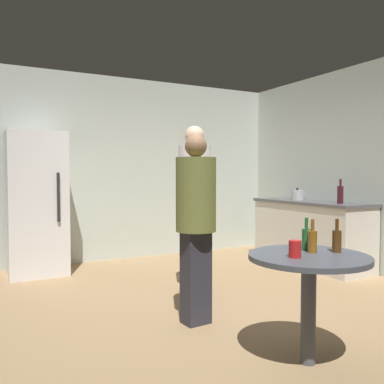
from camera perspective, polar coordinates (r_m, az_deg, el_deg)
ground_plane at (r=4.00m, az=1.27°, el=-16.77°), size 5.20×5.20×0.10m
wall_back at (r=6.21m, az=-10.62°, el=3.20°), size 5.32×0.06×2.70m
refrigerator at (r=5.55m, az=-20.79°, el=-1.48°), size 0.70×0.68×1.80m
kitchen_counter at (r=5.98m, az=16.13°, el=-5.46°), size 0.64×1.80×0.90m
kettle at (r=6.06m, az=14.42°, el=-0.40°), size 0.24×0.17×0.18m
wine_bottle_on_counter at (r=5.48m, az=19.90°, el=-0.28°), size 0.08×0.08×0.31m
foreground_table at (r=2.89m, az=15.92°, el=-10.43°), size 0.80×0.80×0.73m
beer_bottle_amber at (r=2.93m, az=16.38°, el=-6.49°), size 0.06×0.06×0.23m
beer_bottle_brown at (r=3.00m, az=19.47°, el=-6.32°), size 0.06×0.06×0.23m
beer_bottle_green at (r=3.02m, az=15.58°, el=-6.21°), size 0.06×0.06×0.23m
plastic_cup_red at (r=2.74m, az=14.10°, el=-7.68°), size 0.08×0.08×0.11m
person_in_olive_shirt at (r=3.47m, az=0.54°, el=-3.11°), size 0.37×0.37×1.60m
person_in_white_shirt at (r=4.36m, az=0.36°, el=-0.45°), size 0.40×0.40×1.78m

